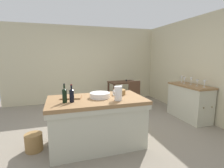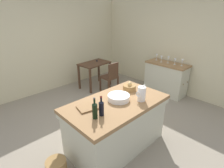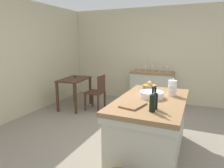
{
  "view_description": "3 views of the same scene",
  "coord_description": "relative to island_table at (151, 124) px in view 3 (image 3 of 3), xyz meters",
  "views": [
    {
      "loc": [
        -0.84,
        -3.27,
        1.59
      ],
      "look_at": [
        0.32,
        0.45,
        0.94
      ],
      "focal_mm": 26.59,
      "sensor_mm": 36.0,
      "label": 1
    },
    {
      "loc": [
        -2.05,
        -2.24,
        2.22
      ],
      "look_at": [
        0.29,
        0.19,
        0.8
      ],
      "focal_mm": 28.47,
      "sensor_mm": 36.0,
      "label": 2
    },
    {
      "loc": [
        -3.06,
        -1.08,
        1.68
      ],
      "look_at": [
        0.38,
        0.42,
        0.88
      ],
      "focal_mm": 32.03,
      "sensor_mm": 36.0,
      "label": 3
    }
  ],
  "objects": [
    {
      "name": "writing_desk",
      "position": [
        1.37,
        2.27,
        0.17
      ],
      "size": [
        0.95,
        0.64,
        0.82
      ],
      "color": "#472D1E",
      "rests_on": "ground"
    },
    {
      "name": "wall_right",
      "position": [
        2.86,
        0.49,
        0.83
      ],
      "size": [
        0.12,
        5.2,
        2.6
      ],
      "primitive_type": "cube",
      "color": "beige",
      "rests_on": "ground"
    },
    {
      "name": "wine_bottle_dark",
      "position": [
        -0.43,
        -0.13,
        0.51
      ],
      "size": [
        0.07,
        0.07,
        0.29
      ],
      "color": "black",
      "rests_on": "island_table"
    },
    {
      "name": "wall_back",
      "position": [
        0.26,
        3.09,
        0.83
      ],
      "size": [
        5.32,
        0.12,
        2.6
      ],
      "primitive_type": "cube",
      "color": "beige",
      "rests_on": "ground"
    },
    {
      "name": "wash_bowl",
      "position": [
        0.07,
        0.02,
        0.44
      ],
      "size": [
        0.36,
        0.36,
        0.09
      ],
      "primitive_type": "cylinder",
      "color": "white",
      "rests_on": "island_table"
    },
    {
      "name": "ground_plane",
      "position": [
        0.26,
        0.49,
        -0.47
      ],
      "size": [
        6.76,
        6.76,
        0.0
      ],
      "primitive_type": "plane",
      "color": "gray"
    },
    {
      "name": "wine_glass_right",
      "position": [
        2.48,
        0.73,
        0.54
      ],
      "size": [
        0.07,
        0.07,
        0.17
      ],
      "color": "white",
      "rests_on": "side_cabinet"
    },
    {
      "name": "bread_basket",
      "position": [
        0.48,
        0.15,
        0.46
      ],
      "size": [
        0.23,
        0.23,
        0.17
      ],
      "color": "olive",
      "rests_on": "island_table"
    },
    {
      "name": "wine_glass_left",
      "position": [
        2.52,
        0.35,
        0.53
      ],
      "size": [
        0.07,
        0.07,
        0.16
      ],
      "color": "white",
      "rests_on": "side_cabinet"
    },
    {
      "name": "wine_glass_far_left",
      "position": [
        2.56,
        0.17,
        0.54
      ],
      "size": [
        0.07,
        0.07,
        0.17
      ],
      "color": "white",
      "rests_on": "side_cabinet"
    },
    {
      "name": "side_cabinet",
      "position": [
        2.52,
        0.55,
        -0.02
      ],
      "size": [
        0.52,
        1.14,
        0.88
      ],
      "color": "olive",
      "rests_on": "ground"
    },
    {
      "name": "island_table",
      "position": [
        0.0,
        0.0,
        0.0
      ],
      "size": [
        1.67,
        0.94,
        0.86
      ],
      "color": "olive",
      "rests_on": "ground"
    },
    {
      "name": "wine_glass_far_right",
      "position": [
        2.57,
        0.94,
        0.54
      ],
      "size": [
        0.07,
        0.07,
        0.18
      ],
      "color": "white",
      "rests_on": "side_cabinet"
    },
    {
      "name": "cutting_board",
      "position": [
        -0.42,
        0.15,
        0.41
      ],
      "size": [
        0.39,
        0.31,
        0.02
      ],
      "primitive_type": "cube",
      "rotation": [
        0.0,
        0.0,
        -0.22
      ],
      "color": "olive",
      "rests_on": "island_table"
    },
    {
      "name": "pitcher",
      "position": [
        0.31,
        -0.25,
        0.52
      ],
      "size": [
        0.17,
        0.13,
        0.28
      ],
      "color": "white",
      "rests_on": "island_table"
    },
    {
      "name": "wine_glass_middle",
      "position": [
        2.53,
        0.55,
        0.55
      ],
      "size": [
        0.07,
        0.07,
        0.19
      ],
      "color": "white",
      "rests_on": "side_cabinet"
    },
    {
      "name": "wine_bottle_amber",
      "position": [
        -0.54,
        -0.12,
        0.52
      ],
      "size": [
        0.07,
        0.07,
        0.31
      ],
      "color": "black",
      "rests_on": "island_table"
    },
    {
      "name": "wooden_chair",
      "position": [
        1.44,
        1.66,
        0.01
      ],
      "size": [
        0.4,
        0.4,
        0.89
      ],
      "color": "#472D1E",
      "rests_on": "ground"
    }
  ]
}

